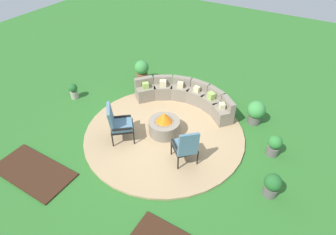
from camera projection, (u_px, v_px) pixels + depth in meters
ground_plane at (164, 134)px, 8.01m from camera, size 24.00×24.00×0.00m
patio_circle at (164, 133)px, 7.99m from camera, size 4.45×4.45×0.06m
mulch_bed_left at (34, 172)px, 6.90m from camera, size 2.02×1.00×0.04m
fire_pit at (164, 125)px, 7.81m from camera, size 0.86×0.86×0.68m
curved_stone_bench at (186, 96)px, 8.87m from camera, size 3.28×1.27×0.70m
lounge_chair_front_left at (118, 123)px, 7.43m from camera, size 0.83×0.85×1.09m
lounge_chair_front_right at (186, 146)px, 6.77m from camera, size 0.77×0.80×1.03m
potted_plant_0 at (274, 145)px, 7.19m from camera, size 0.36×0.36×0.61m
potted_plant_1 at (272, 185)px, 6.21m from camera, size 0.39×0.39×0.60m
potted_plant_2 at (73, 90)px, 9.24m from camera, size 0.29×0.29×0.52m
potted_plant_3 at (256, 112)px, 8.16m from camera, size 0.52×0.52×0.72m
potted_plant_4 at (142, 71)px, 9.96m from camera, size 0.50×0.50×0.81m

